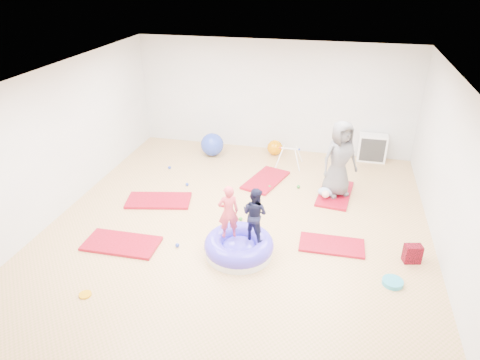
# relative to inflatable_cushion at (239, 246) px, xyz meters

# --- Properties ---
(room) EXTENTS (7.01, 8.01, 2.81)m
(room) POSITION_rel_inflatable_cushion_xyz_m (-0.21, 0.67, 1.25)
(room) COLOR tan
(room) RESTS_ON ground
(gym_mat_front_left) EXTENTS (1.31, 0.67, 0.05)m
(gym_mat_front_left) POSITION_rel_inflatable_cushion_xyz_m (-2.07, -0.24, -0.12)
(gym_mat_front_left) COLOR #A60D36
(gym_mat_front_left) RESTS_ON ground
(gym_mat_mid_left) EXTENTS (1.41, 0.91, 0.05)m
(gym_mat_mid_left) POSITION_rel_inflatable_cushion_xyz_m (-2.03, 1.33, -0.12)
(gym_mat_mid_left) COLOR #A60D36
(gym_mat_mid_left) RESTS_ON ground
(gym_mat_center_back) EXTENTS (0.98, 1.40, 0.05)m
(gym_mat_center_back) POSITION_rel_inflatable_cushion_xyz_m (-0.04, 2.75, -0.12)
(gym_mat_center_back) COLOR #A60D36
(gym_mat_center_back) RESTS_ON ground
(gym_mat_right) EXTENTS (1.13, 0.58, 0.05)m
(gym_mat_right) POSITION_rel_inflatable_cushion_xyz_m (1.53, 0.57, -0.12)
(gym_mat_right) COLOR #A60D36
(gym_mat_right) RESTS_ON ground
(gym_mat_rear_right) EXTENTS (0.79, 1.35, 0.05)m
(gym_mat_rear_right) POSITION_rel_inflatable_cushion_xyz_m (1.52, 2.47, -0.12)
(gym_mat_rear_right) COLOR #A60D36
(gym_mat_rear_right) RESTS_ON ground
(inflatable_cushion) EXTENTS (1.18, 1.18, 0.37)m
(inflatable_cushion) POSITION_rel_inflatable_cushion_xyz_m (0.00, 0.00, 0.00)
(inflatable_cushion) COLOR white
(inflatable_cushion) RESTS_ON ground
(child_pink) EXTENTS (0.41, 0.35, 0.96)m
(child_pink) POSITION_rel_inflatable_cushion_xyz_m (-0.19, 0.05, 0.68)
(child_pink) COLOR #E44250
(child_pink) RESTS_ON inflatable_cushion
(child_navy) EXTENTS (0.56, 0.51, 0.95)m
(child_navy) POSITION_rel_inflatable_cushion_xyz_m (0.24, 0.10, 0.67)
(child_navy) COLOR black
(child_navy) RESTS_ON inflatable_cushion
(adult_caregiver) EXTENTS (0.94, 0.86, 1.61)m
(adult_caregiver) POSITION_rel_inflatable_cushion_xyz_m (1.53, 2.44, 0.71)
(adult_caregiver) COLOR #57565B
(adult_caregiver) RESTS_ON gym_mat_rear_right
(infant) EXTENTS (0.34, 0.34, 0.20)m
(infant) POSITION_rel_inflatable_cushion_xyz_m (1.33, 2.25, 0.01)
(infant) COLOR #99B1D4
(infant) RESTS_ON gym_mat_rear_right
(ball_pit_balls) EXTENTS (3.20, 3.00, 0.07)m
(ball_pit_balls) POSITION_rel_inflatable_cushion_xyz_m (-0.71, 1.60, -0.11)
(ball_pit_balls) COLOR #278027
(ball_pit_balls) RESTS_ON ground
(exercise_ball_blue) EXTENTS (0.58, 0.58, 0.58)m
(exercise_ball_blue) POSITION_rel_inflatable_cushion_xyz_m (-1.63, 3.88, 0.15)
(exercise_ball_blue) COLOR #253CAE
(exercise_ball_blue) RESTS_ON ground
(exercise_ball_orange) EXTENTS (0.39, 0.39, 0.39)m
(exercise_ball_orange) POSITION_rel_inflatable_cushion_xyz_m (-0.08, 4.27, 0.05)
(exercise_ball_orange) COLOR #D67B00
(exercise_ball_orange) RESTS_ON ground
(infant_play_gym) EXTENTS (0.62, 0.58, 0.47)m
(infant_play_gym) POSITION_rel_inflatable_cushion_xyz_m (0.37, 3.68, 0.17)
(infant_play_gym) COLOR white
(infant_play_gym) RESTS_ON ground
(cube_shelf) EXTENTS (0.68, 0.33, 0.68)m
(cube_shelf) POSITION_rel_inflatable_cushion_xyz_m (2.32, 4.47, 0.19)
(cube_shelf) COLOR white
(cube_shelf) RESTS_ON ground
(balance_disc) EXTENTS (0.32, 0.32, 0.07)m
(balance_disc) POSITION_rel_inflatable_cushion_xyz_m (2.49, -0.21, -0.11)
(balance_disc) COLOR teal
(balance_disc) RESTS_ON ground
(backpack) EXTENTS (0.31, 0.23, 0.32)m
(backpack) POSITION_rel_inflatable_cushion_xyz_m (2.83, 0.44, 0.02)
(backpack) COLOR maroon
(backpack) RESTS_ON ground
(yellow_toy) EXTENTS (0.19, 0.19, 0.03)m
(yellow_toy) POSITION_rel_inflatable_cushion_xyz_m (-2.00, -1.53, -0.13)
(yellow_toy) COLOR orange
(yellow_toy) RESTS_ON ground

